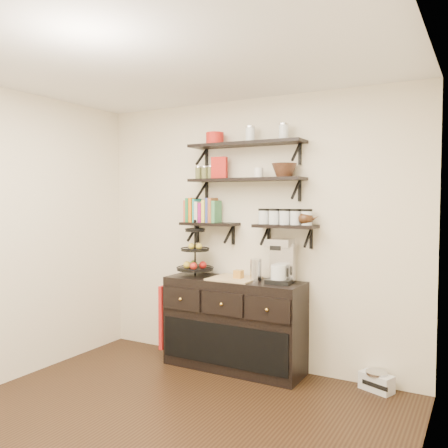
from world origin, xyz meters
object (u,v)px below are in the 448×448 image
sideboard (234,324)px  coffee_maker (281,262)px  radio (376,381)px  fruit_stand (196,257)px

sideboard → coffee_maker: coffee_maker is taller
sideboard → radio: size_ratio=4.36×
sideboard → fruit_stand: bearing=179.5°
radio → sideboard: bearing=-152.4°
fruit_stand → coffee_maker: bearing=1.5°
coffee_maker → sideboard: bearing=179.0°
fruit_stand → sideboard: bearing=-0.5°
coffee_maker → radio: bearing=1.8°
coffee_maker → radio: coffee_maker is taller
sideboard → fruit_stand: fruit_stand is taller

